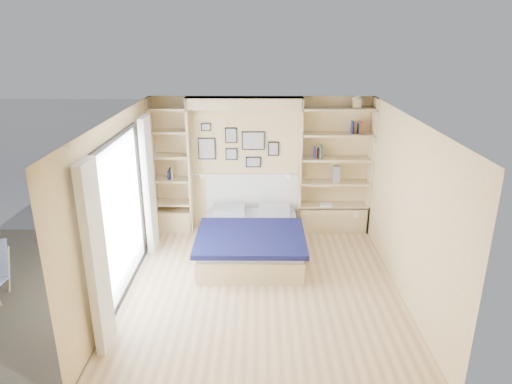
{
  "coord_description": "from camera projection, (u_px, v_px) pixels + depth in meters",
  "views": [
    {
      "loc": [
        -0.04,
        -5.89,
        3.58
      ],
      "look_at": [
        -0.09,
        0.9,
        1.18
      ],
      "focal_mm": 32.0,
      "sensor_mm": 36.0,
      "label": 1
    }
  ],
  "objects": [
    {
      "name": "reading_lamps",
      "position": [
        245.0,
        176.0,
        8.26
      ],
      "size": [
        1.92,
        0.12,
        0.15
      ],
      "color": "silver",
      "rests_on": "ground"
    },
    {
      "name": "shelf_decor",
      "position": [
        324.0,
        143.0,
        8.12
      ],
      "size": [
        3.47,
        0.23,
        2.03
      ],
      "color": "#A51E1E",
      "rests_on": "ground"
    },
    {
      "name": "deck",
      "position": [
        20.0,
        286.0,
        6.77
      ],
      "size": [
        3.2,
        4.0,
        0.05
      ],
      "primitive_type": "cube",
      "color": "brown",
      "rests_on": "ground"
    },
    {
      "name": "photo_gallery",
      "position": [
        237.0,
        146.0,
        8.31
      ],
      "size": [
        1.48,
        0.02,
        0.82
      ],
      "color": "black",
      "rests_on": "ground"
    },
    {
      "name": "bed",
      "position": [
        251.0,
        239.0,
        7.67
      ],
      "size": [
        1.73,
        2.23,
        1.07
      ],
      "color": "#D8BB8A",
      "rests_on": "ground"
    },
    {
      "name": "ground",
      "position": [
        262.0,
        287.0,
        6.74
      ],
      "size": [
        4.5,
        4.5,
        0.0
      ],
      "primitive_type": "plane",
      "color": "tan",
      "rests_on": "ground"
    },
    {
      "name": "room_shell",
      "position": [
        239.0,
        186.0,
        7.82
      ],
      "size": [
        4.5,
        4.5,
        4.5
      ],
      "color": "#DEC381",
      "rests_on": "ground"
    }
  ]
}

